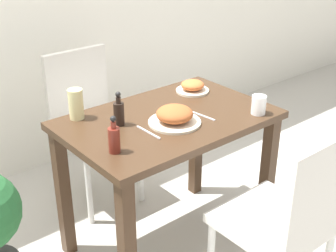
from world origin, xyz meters
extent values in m
plane|color=#B7B2A8|center=(0.00, 0.00, 0.00)|extent=(16.00, 16.00, 0.00)
cube|color=#3D2819|center=(0.00, 0.00, 0.73)|extent=(1.00, 0.65, 0.04)
cube|color=#3D2819|center=(-0.45, -0.28, 0.36)|extent=(0.06, 0.06, 0.72)
cube|color=#3D2819|center=(0.45, -0.28, 0.36)|extent=(0.06, 0.06, 0.72)
cube|color=#3D2819|center=(-0.45, 0.28, 0.36)|extent=(0.06, 0.06, 0.72)
cube|color=#3D2819|center=(0.45, 0.28, 0.36)|extent=(0.06, 0.06, 0.72)
cube|color=silver|center=(0.08, -0.61, 0.45)|extent=(0.42, 0.42, 0.04)
cube|color=silver|center=(0.08, -0.80, 0.69)|extent=(0.40, 0.04, 0.44)
cylinder|color=white|center=(0.26, -0.43, 0.22)|extent=(0.03, 0.03, 0.43)
cube|color=silver|center=(-0.05, 0.59, 0.45)|extent=(0.42, 0.42, 0.04)
cube|color=silver|center=(-0.05, 0.78, 0.69)|extent=(0.40, 0.04, 0.44)
cylinder|color=white|center=(-0.23, 0.41, 0.22)|extent=(0.03, 0.03, 0.43)
cylinder|color=white|center=(0.13, 0.41, 0.22)|extent=(0.03, 0.03, 0.43)
cylinder|color=white|center=(-0.23, 0.77, 0.22)|extent=(0.03, 0.03, 0.43)
cylinder|color=white|center=(0.13, 0.77, 0.22)|extent=(0.03, 0.03, 0.43)
cylinder|color=beige|center=(-0.03, -0.08, 0.76)|extent=(0.25, 0.25, 0.01)
ellipsoid|color=#A35128|center=(-0.03, -0.08, 0.80)|extent=(0.17, 0.17, 0.07)
cylinder|color=beige|center=(0.31, 0.17, 0.76)|extent=(0.18, 0.18, 0.01)
ellipsoid|color=#CC6633|center=(0.31, 0.17, 0.79)|extent=(0.12, 0.12, 0.05)
cylinder|color=white|center=(0.36, -0.25, 0.80)|extent=(0.07, 0.07, 0.09)
cylinder|color=beige|center=(-0.34, 0.26, 0.82)|extent=(0.07, 0.07, 0.15)
cylinder|color=maroon|center=(-0.39, -0.13, 0.81)|extent=(0.05, 0.05, 0.11)
cylinder|color=maroon|center=(-0.39, -0.13, 0.87)|extent=(0.02, 0.02, 0.03)
sphere|color=black|center=(-0.39, -0.13, 0.90)|extent=(0.02, 0.02, 0.02)
cylinder|color=black|center=(-0.23, 0.07, 0.81)|extent=(0.05, 0.05, 0.11)
cylinder|color=black|center=(-0.23, 0.07, 0.87)|extent=(0.02, 0.02, 0.03)
sphere|color=black|center=(-0.23, 0.07, 0.90)|extent=(0.02, 0.02, 0.02)
cube|color=silver|center=(-0.18, -0.08, 0.75)|extent=(0.01, 0.16, 0.00)
cube|color=silver|center=(0.13, -0.08, 0.75)|extent=(0.03, 0.20, 0.00)
camera|label=1|loc=(-1.29, -1.57, 1.68)|focal=50.00mm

